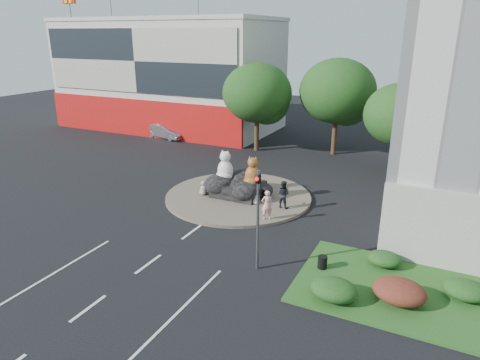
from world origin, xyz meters
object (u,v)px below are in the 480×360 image
Objects in this scene: litter_bin at (322,262)px; cat_tabby at (253,171)px; kitten_white at (256,199)px; kitten_calico at (204,187)px; cat_white at (225,165)px; pedestrian_dark at (283,194)px; pedestrian_pink at (267,205)px; parked_car at (166,131)px.

cat_tabby is at bearing 135.21° from litter_bin.
kitten_white is (0.65, -0.90, -1.56)m from cat_tabby.
kitten_calico is at bearing 150.05° from litter_bin.
cat_white is 4.74m from pedestrian_dark.
kitten_white is 0.39× the size of pedestrian_pink.
pedestrian_dark is at bearing -27.25° from cat_tabby.
pedestrian_dark reaches higher than litter_bin.
litter_bin is (6.77, -6.72, -1.69)m from cat_tabby.
parked_car is at bearing 144.28° from cat_white.
cat_white is at bearing 142.56° from litter_bin.
parked_car is (-12.66, 13.27, 0.06)m from kitten_calico.
kitten_calico is at bearing 166.62° from kitten_white.
kitten_calico is (-3.30, -0.92, -1.41)m from cat_tabby.
cat_tabby reaches higher than litter_bin.
pedestrian_pink is 6.04m from litter_bin.
pedestrian_pink reaches higher than parked_car.
pedestrian_pink is 2.12m from pedestrian_dark.
cat_tabby reaches higher than pedestrian_dark.
cat_white reaches higher than kitten_white.
kitten_calico is at bearing 7.57° from pedestrian_dark.
cat_white reaches higher than parked_car.
cat_tabby is 3.71m from kitten_calico.
cat_white is 1.07× the size of cat_tabby.
kitten_calico is at bearing -52.65° from pedestrian_pink.
cat_white is 1.21× the size of pedestrian_dark.
cat_white is at bearing 166.37° from cat_tabby.
kitten_white is 1.89m from pedestrian_dark.
pedestrian_pink reaches higher than kitten_white.
kitten_white is 2.54m from pedestrian_pink.
kitten_white is 0.39× the size of pedestrian_dark.
cat_white is at bearing 57.21° from kitten_calico.
cat_tabby is 2.73m from pedestrian_dark.
pedestrian_pink is at bearing 89.47° from pedestrian_dark.
kitten_calico is 5.85m from pedestrian_pink.
cat_white is 2.11m from cat_tabby.
cat_tabby reaches higher than kitten_white.
pedestrian_dark is 7.45m from litter_bin.
pedestrian_pink is 0.39× the size of parked_car.
pedestrian_dark is (1.79, 0.20, 0.55)m from kitten_white.
pedestrian_dark reaches higher than kitten_white.
cat_white is 18.57m from parked_car.
kitten_calico reaches higher than kitten_white.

